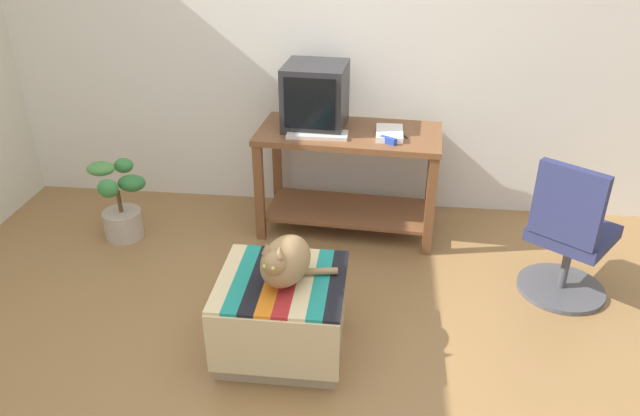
# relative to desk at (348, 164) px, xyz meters

# --- Properties ---
(ground_plane) EXTENTS (14.00, 14.00, 0.00)m
(ground_plane) POSITION_rel_desk_xyz_m (-0.19, -1.60, -0.50)
(ground_plane) COLOR olive
(back_wall) EXTENTS (8.00, 0.10, 2.60)m
(back_wall) POSITION_rel_desk_xyz_m (-0.19, 0.45, 0.80)
(back_wall) COLOR silver
(back_wall) RESTS_ON ground_plane
(desk) EXTENTS (1.27, 0.67, 0.75)m
(desk) POSITION_rel_desk_xyz_m (0.00, 0.00, 0.00)
(desk) COLOR brown
(desk) RESTS_ON ground_plane
(tv_monitor) EXTENTS (0.43, 0.44, 0.43)m
(tv_monitor) POSITION_rel_desk_xyz_m (-0.24, 0.07, 0.45)
(tv_monitor) COLOR #28282B
(tv_monitor) RESTS_ON desk
(keyboard) EXTENTS (0.40, 0.15, 0.02)m
(keyboard) POSITION_rel_desk_xyz_m (-0.20, -0.12, 0.25)
(keyboard) COLOR beige
(keyboard) RESTS_ON desk
(book) EXTENTS (0.18, 0.27, 0.04)m
(book) POSITION_rel_desk_xyz_m (0.27, -0.06, 0.26)
(book) COLOR white
(book) RESTS_ON desk
(ottoman_with_blanket) EXTENTS (0.65, 0.62, 0.44)m
(ottoman_with_blanket) POSITION_rel_desk_xyz_m (-0.25, -1.34, -0.28)
(ottoman_with_blanket) COLOR tan
(ottoman_with_blanket) RESTS_ON ground_plane
(cat) EXTENTS (0.41, 0.39, 0.29)m
(cat) POSITION_rel_desk_xyz_m (-0.22, -1.36, 0.07)
(cat) COLOR #9E7A4C
(cat) RESTS_ON ottoman_with_blanket
(potted_plant) EXTENTS (0.40, 0.36, 0.57)m
(potted_plant) POSITION_rel_desk_xyz_m (-1.55, -0.31, -0.26)
(potted_plant) COLOR #B7A893
(potted_plant) RESTS_ON ground_plane
(office_chair) EXTENTS (0.59, 0.59, 0.89)m
(office_chair) POSITION_rel_desk_xyz_m (1.33, -0.68, -0.12)
(office_chair) COLOR #4C4C51
(office_chair) RESTS_ON ground_plane
(stapler) EXTENTS (0.11, 0.09, 0.04)m
(stapler) POSITION_rel_desk_xyz_m (0.26, -0.19, 0.26)
(stapler) COLOR #2342B7
(stapler) RESTS_ON desk
(pen) EXTENTS (0.06, 0.13, 0.01)m
(pen) POSITION_rel_desk_xyz_m (0.36, -0.03, 0.25)
(pen) COLOR black
(pen) RESTS_ON desk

